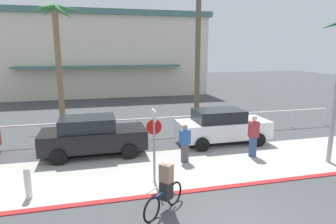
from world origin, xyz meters
TOP-DOWN VIEW (x-y plane):
  - ground_plane at (0.00, 10.00)m, footprint 80.00×80.00m
  - sidewalk_strip at (0.00, 4.20)m, footprint 44.00×4.00m
  - curb_paint at (0.00, 2.20)m, footprint 44.00×0.24m
  - building_backdrop at (-2.52, 27.71)m, footprint 21.64×12.83m
  - rail_fence at (0.00, 8.50)m, footprint 20.72×0.08m
  - stop_sign_bike_lane at (-1.35, 3.14)m, footprint 0.52×0.56m
  - bollard_2 at (-5.32, 3.01)m, footprint 0.20×0.20m
  - palm_tree_1 at (-5.25, 13.61)m, footprint 3.39×3.31m
  - palm_tree_2 at (4.01, 13.79)m, footprint 3.39×3.36m
  - car_black_1 at (-3.37, 6.49)m, footprint 4.40×2.02m
  - car_white_2 at (2.71, 6.63)m, footprint 4.40×2.02m
  - cyclist_blue_0 at (-1.42, 1.28)m, footprint 1.41×1.25m
  - pedestrian_0 at (0.23, 4.70)m, footprint 0.46×0.39m
  - pedestrian_1 at (3.23, 4.60)m, footprint 0.43×0.36m

SIDE VIEW (x-z plane):
  - ground_plane at x=0.00m, z-range 0.00..0.00m
  - sidewalk_strip at x=0.00m, z-range 0.00..0.02m
  - curb_paint at x=0.00m, z-range 0.00..0.03m
  - bollard_2 at x=-5.32m, z-range 0.02..1.02m
  - cyclist_blue_0 at x=-1.42m, z-range -0.06..1.44m
  - pedestrian_0 at x=0.23m, z-range -0.07..1.51m
  - rail_fence at x=0.00m, z-range 0.32..1.36m
  - pedestrian_1 at x=3.23m, z-range -0.06..1.75m
  - car_black_1 at x=-3.37m, z-range 0.03..1.72m
  - car_white_2 at x=2.71m, z-range 0.03..1.72m
  - stop_sign_bike_lane at x=-1.35m, z-range 0.40..2.96m
  - building_backdrop at x=-2.52m, z-range 0.02..8.11m
  - palm_tree_1 at x=-5.25m, z-range 1.70..8.90m
  - palm_tree_2 at x=4.01m, z-range 2.44..12.08m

